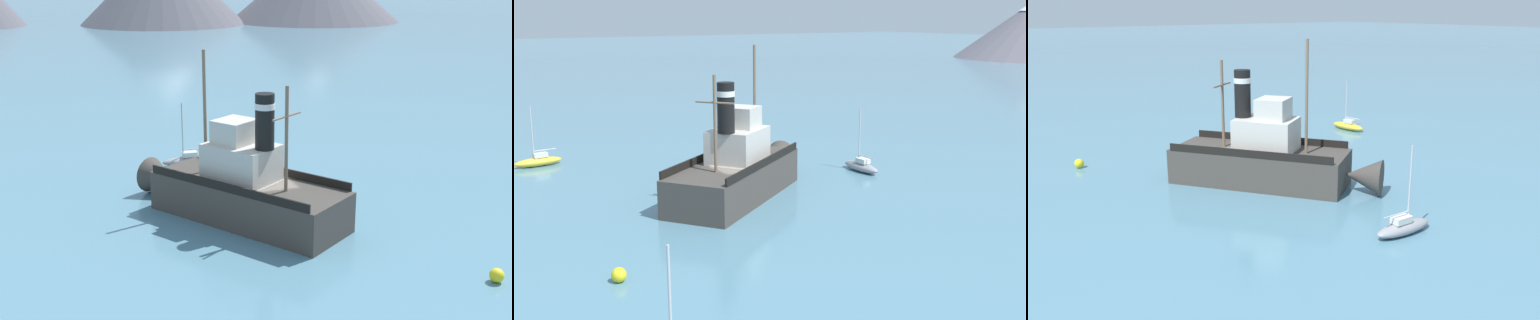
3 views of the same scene
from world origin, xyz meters
The scene contains 5 objects.
ground_plane centered at (0.00, 0.00, 0.00)m, with size 600.00×600.00×0.00m, color teal.
old_tugboat centered at (-1.57, 1.18, 1.83)m, with size 10.86×13.82×9.90m.
sailboat_grey centered at (-2.25, 12.63, 0.43)m, with size 3.85×1.29×4.90m.
sailboat_yellow centered at (-17.92, -7.82, 0.43)m, with size 1.36×3.87×4.90m.
mooring_buoy centered at (7.64, -10.69, 0.35)m, with size 0.70×0.70×0.70m, color yellow.
Camera 2 is at (34.15, -20.03, 11.94)m, focal length 45.00 mm.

